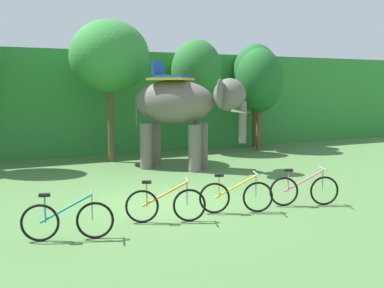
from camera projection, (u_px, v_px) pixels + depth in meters
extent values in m
plane|color=#4C753D|center=(166.00, 203.00, 11.79)|extent=(80.00, 80.00, 0.00)
cube|color=#338438|center=(62.00, 101.00, 22.22)|extent=(36.00, 6.00, 4.39)
cylinder|color=brown|center=(111.00, 126.00, 18.23)|extent=(0.23, 0.23, 2.78)
ellipsoid|color=#338438|center=(109.00, 56.00, 17.92)|extent=(3.00, 3.00, 2.73)
cylinder|color=brown|center=(197.00, 126.00, 20.85)|extent=(0.25, 0.25, 2.34)
ellipsoid|color=#28702D|center=(197.00, 71.00, 20.57)|extent=(2.19, 2.19, 2.70)
cylinder|color=brown|center=(259.00, 130.00, 21.61)|extent=(0.22, 0.22, 1.89)
ellipsoid|color=#1E6028|center=(259.00, 80.00, 21.35)|extent=(2.13, 2.13, 2.85)
cylinder|color=brown|center=(255.00, 125.00, 22.91)|extent=(0.26, 0.26, 2.11)
ellipsoid|color=#1E6028|center=(256.00, 75.00, 22.63)|extent=(2.20, 2.20, 2.94)
ellipsoid|color=#665E56|center=(174.00, 102.00, 16.57)|extent=(3.03, 3.05, 1.50)
cylinder|color=#665E56|center=(202.00, 146.00, 16.83)|extent=(0.44, 0.44, 1.60)
cylinder|color=#665E56|center=(195.00, 148.00, 16.11)|extent=(0.44, 0.44, 1.60)
cylinder|color=#665E56|center=(155.00, 144.00, 17.41)|extent=(0.44, 0.44, 1.60)
cylinder|color=#665E56|center=(146.00, 146.00, 16.68)|extent=(0.44, 0.44, 1.60)
ellipsoid|color=#665E56|center=(230.00, 95.00, 15.90)|extent=(1.48, 1.49, 1.10)
ellipsoid|color=#665E56|center=(230.00, 93.00, 16.53)|extent=(0.71, 0.70, 0.96)
ellipsoid|color=#665E56|center=(220.00, 93.00, 15.36)|extent=(0.71, 0.70, 0.96)
cylinder|color=#665E56|center=(242.00, 122.00, 15.86)|extent=(0.26, 0.26, 1.40)
cone|color=beige|center=(243.00, 111.00, 16.04)|extent=(0.48, 0.49, 0.21)
cone|color=beige|center=(240.00, 112.00, 15.63)|extent=(0.48, 0.49, 0.21)
cube|color=gold|center=(171.00, 79.00, 16.51)|extent=(1.86, 1.86, 0.08)
cube|color=#1E4799|center=(171.00, 77.00, 16.50)|extent=(1.41, 1.42, 0.10)
cube|color=#1E4799|center=(158.00, 69.00, 16.63)|extent=(0.71, 0.70, 0.56)
cylinder|color=#665E56|center=(137.00, 114.00, 17.08)|extent=(0.08, 0.08, 0.90)
torus|color=black|center=(40.00, 223.00, 8.80)|extent=(0.69, 0.26, 0.71)
torus|color=black|center=(95.00, 220.00, 8.97)|extent=(0.69, 0.26, 0.71)
cylinder|color=teal|center=(66.00, 209.00, 8.85)|extent=(0.94, 0.33, 0.54)
cylinder|color=teal|center=(45.00, 209.00, 8.79)|extent=(0.03, 0.03, 0.52)
cube|color=black|center=(45.00, 195.00, 8.76)|extent=(0.22, 0.15, 0.06)
cylinder|color=#9E9EA3|center=(92.00, 206.00, 8.93)|extent=(0.03, 0.03, 0.55)
cylinder|color=#9E9EA3|center=(92.00, 192.00, 8.90)|extent=(0.18, 0.51, 0.03)
torus|color=black|center=(142.00, 206.00, 10.02)|extent=(0.68, 0.30, 0.71)
torus|color=black|center=(189.00, 205.00, 10.12)|extent=(0.68, 0.30, 0.71)
cylinder|color=orange|center=(165.00, 194.00, 10.04)|extent=(0.92, 0.39, 0.54)
cylinder|color=orange|center=(147.00, 194.00, 10.00)|extent=(0.03, 0.03, 0.52)
cube|color=black|center=(147.00, 182.00, 9.97)|extent=(0.22, 0.16, 0.06)
cylinder|color=#9E9EA3|center=(187.00, 192.00, 10.08)|extent=(0.03, 0.03, 0.55)
cylinder|color=#9E9EA3|center=(187.00, 180.00, 10.05)|extent=(0.22, 0.50, 0.03)
torus|color=black|center=(215.00, 198.00, 10.78)|extent=(0.68, 0.30, 0.71)
torus|color=black|center=(258.00, 197.00, 10.88)|extent=(0.68, 0.30, 0.71)
cylinder|color=yellow|center=(235.00, 187.00, 10.80)|extent=(0.92, 0.39, 0.54)
cylinder|color=yellow|center=(219.00, 187.00, 10.76)|extent=(0.03, 0.03, 0.52)
cube|color=black|center=(219.00, 175.00, 10.73)|extent=(0.22, 0.17, 0.06)
cylinder|color=#9E9EA3|center=(256.00, 185.00, 10.84)|extent=(0.03, 0.03, 0.55)
cylinder|color=#9E9EA3|center=(256.00, 173.00, 10.81)|extent=(0.22, 0.50, 0.03)
torus|color=black|center=(284.00, 192.00, 11.46)|extent=(0.68, 0.31, 0.71)
torus|color=black|center=(324.00, 191.00, 11.54)|extent=(0.68, 0.31, 0.71)
cylinder|color=pink|center=(303.00, 181.00, 11.47)|extent=(0.92, 0.40, 0.54)
cylinder|color=pink|center=(288.00, 181.00, 11.43)|extent=(0.03, 0.03, 0.52)
cube|color=black|center=(288.00, 170.00, 11.40)|extent=(0.22, 0.17, 0.06)
cylinder|color=#9E9EA3|center=(323.00, 179.00, 11.51)|extent=(0.03, 0.03, 0.55)
cylinder|color=#9E9EA3|center=(323.00, 168.00, 11.48)|extent=(0.22, 0.50, 0.03)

